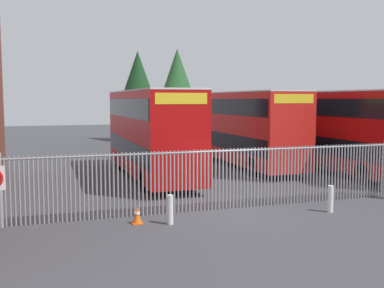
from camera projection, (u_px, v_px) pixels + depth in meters
The scene contains 11 objects.
ground_plane at pixel (168, 175), 24.05m from camera, with size 100.00×100.00×0.00m, color #3D3D42.
palisade_fence at pixel (219, 177), 16.29m from camera, with size 14.70×0.14×2.35m.
double_decker_bus_near_gate at pixel (341, 128), 24.48m from camera, with size 2.54×10.81×4.42m.
double_decker_bus_behind_fence_left at pixel (150, 130), 22.94m from camera, with size 2.54×10.81×4.42m.
double_decker_bus_behind_fence_right at pixel (245, 126), 26.85m from camera, with size 2.54×10.81×4.42m.
double_decker_bus_far_back at pixel (169, 118), 39.07m from camera, with size 2.54×10.81×4.42m.
bollard_near_left at pixel (170, 210), 14.41m from camera, with size 0.20×0.20×0.95m, color silver.
bollard_center_front at pixel (330, 199), 15.97m from camera, with size 0.20×0.20×0.95m, color silver.
traffic_cone_by_gate at pixel (137, 215), 14.50m from camera, with size 0.34×0.34×0.59m.
tree_tall_back at pixel (177, 86), 40.52m from camera, with size 4.64×4.64×8.48m.
tree_short_side at pixel (138, 83), 43.62m from camera, with size 4.23×4.23×8.60m.
Camera 1 is at (-6.28, -14.97, 3.95)m, focal length 42.50 mm.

